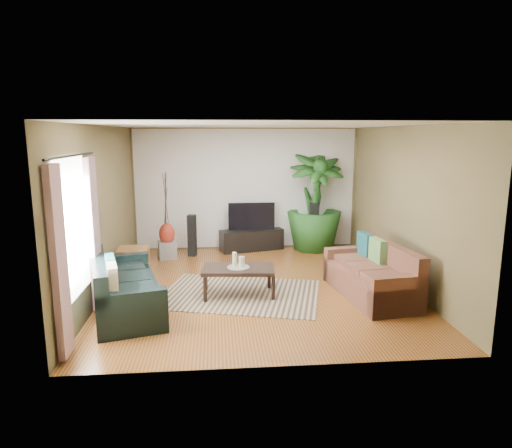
{
  "coord_description": "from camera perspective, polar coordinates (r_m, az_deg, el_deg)",
  "views": [
    {
      "loc": [
        -0.68,
        -7.42,
        2.56
      ],
      "look_at": [
        0.0,
        0.2,
        1.05
      ],
      "focal_mm": 32.0,
      "sensor_mm": 36.0,
      "label": 1
    }
  ],
  "objects": [
    {
      "name": "candle_short",
      "position": [
        7.36,
        -1.7,
        -4.66
      ],
      "size": [
        0.07,
        0.07,
        0.15
      ],
      "primitive_type": "cylinder",
      "color": "beige",
      "rests_on": "candle_tray"
    },
    {
      "name": "floor",
      "position": [
        7.88,
        0.13,
        -7.8
      ],
      "size": [
        5.5,
        5.5,
        0.0
      ],
      "primitive_type": "plane",
      "color": "brown",
      "rests_on": "ground"
    },
    {
      "name": "area_rug",
      "position": [
        7.51,
        -1.97,
        -8.72
      ],
      "size": [
        2.87,
        2.35,
        0.01
      ],
      "primitive_type": "cube",
      "rotation": [
        0.0,
        0.0,
        -0.25
      ],
      "color": "tan",
      "rests_on": "floor"
    },
    {
      "name": "ceiling",
      "position": [
        7.45,
        0.14,
        12.24
      ],
      "size": [
        5.5,
        5.5,
        0.0
      ],
      "primitive_type": "plane",
      "rotation": [
        3.14,
        0.0,
        0.0
      ],
      "color": "white",
      "rests_on": "ground"
    },
    {
      "name": "television",
      "position": [
        10.11,
        -0.56,
        0.98
      ],
      "size": [
        1.03,
        0.06,
        0.61
      ],
      "primitive_type": "cube",
      "color": "black",
      "rests_on": "tv_stand"
    },
    {
      "name": "side_table",
      "position": [
        8.5,
        -15.03,
        -4.78
      ],
      "size": [
        0.54,
        0.54,
        0.56
      ],
      "primitive_type": "cube",
      "rotation": [
        0.0,
        0.0,
        0.01
      ],
      "color": "brown",
      "rests_on": "floor"
    },
    {
      "name": "candle_mid",
      "position": [
        7.25,
        -1.89,
        -4.76
      ],
      "size": [
        0.07,
        0.07,
        0.18
      ],
      "primitive_type": "cylinder",
      "color": "#F1E3CB",
      "rests_on": "candle_tray"
    },
    {
      "name": "wall_front",
      "position": [
        4.87,
        3.1,
        -3.25
      ],
      "size": [
        5.0,
        0.0,
        5.0
      ],
      "primitive_type": "plane",
      "rotation": [
        -1.57,
        0.0,
        0.0
      ],
      "color": "brown",
      "rests_on": "ground"
    },
    {
      "name": "backwall_panel",
      "position": [
        10.25,
        -1.27,
        4.39
      ],
      "size": [
        4.9,
        0.0,
        4.9
      ],
      "primitive_type": "plane",
      "rotation": [
        1.57,
        0.0,
        0.0
      ],
      "color": "white",
      "rests_on": "ground"
    },
    {
      "name": "wall_left",
      "position": [
        7.73,
        -18.65,
        1.57
      ],
      "size": [
        0.0,
        5.5,
        5.5
      ],
      "primitive_type": "plane",
      "rotation": [
        1.57,
        0.0,
        1.57
      ],
      "color": "brown",
      "rests_on": "ground"
    },
    {
      "name": "wall_back",
      "position": [
        10.26,
        -1.27,
        4.4
      ],
      "size": [
        5.0,
        0.0,
        5.0
      ],
      "primitive_type": "plane",
      "rotation": [
        1.57,
        0.0,
        0.0
      ],
      "color": "brown",
      "rests_on": "ground"
    },
    {
      "name": "sofa_left",
      "position": [
        7.02,
        -16.01,
        -7.0
      ],
      "size": [
        1.41,
        2.25,
        0.85
      ],
      "primitive_type": "cube",
      "rotation": [
        0.0,
        0.0,
        1.84
      ],
      "color": "black",
      "rests_on": "floor"
    },
    {
      "name": "tv_stand",
      "position": [
        10.22,
        -0.56,
        -1.99
      ],
      "size": [
        1.46,
        0.77,
        0.47
      ],
      "primitive_type": "cube",
      "rotation": [
        0.0,
        0.0,
        0.26
      ],
      "color": "black",
      "rests_on": "floor"
    },
    {
      "name": "candle_tall",
      "position": [
        7.31,
        -2.71,
        -4.43
      ],
      "size": [
        0.07,
        0.07,
        0.23
      ],
      "primitive_type": "cylinder",
      "color": "beige",
      "rests_on": "candle_tray"
    },
    {
      "name": "speaker_left",
      "position": [
        9.79,
        -8.0,
        -1.43
      ],
      "size": [
        0.2,
        0.21,
        0.88
      ],
      "primitive_type": "cube",
      "rotation": [
        0.0,
        0.0,
        -0.24
      ],
      "color": "black",
      "rests_on": "floor"
    },
    {
      "name": "wall_right",
      "position": [
        8.16,
        17.91,
        2.1
      ],
      "size": [
        0.0,
        5.5,
        5.5
      ],
      "primitive_type": "plane",
      "rotation": [
        1.57,
        0.0,
        -1.57
      ],
      "color": "brown",
      "rests_on": "ground"
    },
    {
      "name": "curtain_rod",
      "position": [
        6.08,
        -22.04,
        7.91
      ],
      "size": [
        0.03,
        1.9,
        0.03
      ],
      "primitive_type": "cylinder",
      "rotation": [
        1.57,
        0.0,
        0.0
      ],
      "color": "black",
      "rests_on": "ground"
    },
    {
      "name": "curtain_far",
      "position": [
        6.94,
        -19.59,
        -1.21
      ],
      "size": [
        0.08,
        0.35,
        2.2
      ],
      "primitive_type": "cube",
      "color": "gray",
      "rests_on": "ground"
    },
    {
      "name": "plant_pot",
      "position": [
        10.37,
        7.22,
        -2.32
      ],
      "size": [
        0.4,
        0.4,
        0.31
      ],
      "primitive_type": "cylinder",
      "color": "black",
      "rests_on": "floor"
    },
    {
      "name": "sofa_right",
      "position": [
        7.53,
        14.1,
        -5.66
      ],
      "size": [
        1.1,
        1.98,
        0.85
      ],
      "primitive_type": "cube",
      "rotation": [
        0.0,
        0.0,
        -1.43
      ],
      "color": "brown",
      "rests_on": "floor"
    },
    {
      "name": "candle_tray",
      "position": [
        7.32,
        -2.22,
        -5.4
      ],
      "size": [
        0.35,
        0.35,
        0.02
      ],
      "primitive_type": "cylinder",
      "color": "gray",
      "rests_on": "coffee_table"
    },
    {
      "name": "pedestal",
      "position": [
        9.75,
        -11.01,
        -3.17
      ],
      "size": [
        0.42,
        0.42,
        0.36
      ],
      "primitive_type": "cube",
      "rotation": [
        0.0,
        0.0,
        0.21
      ],
      "color": "gray",
      "rests_on": "floor"
    },
    {
      "name": "coffee_table",
      "position": [
        7.39,
        -2.2,
        -7.19
      ],
      "size": [
        1.19,
        0.72,
        0.47
      ],
      "primitive_type": "cube",
      "rotation": [
        0.0,
        0.0,
        -0.09
      ],
      "color": "black",
      "rests_on": "floor"
    },
    {
      "name": "vase",
      "position": [
        9.68,
        -11.08,
        -1.22
      ],
      "size": [
        0.33,
        0.33,
        0.46
      ],
      "primitive_type": "ellipsoid",
      "color": "maroon",
      "rests_on": "pedestal"
    },
    {
      "name": "potted_plant",
      "position": [
        10.2,
        7.34,
        2.77
      ],
      "size": [
        1.28,
        1.28,
        2.17
      ],
      "primitive_type": "imported",
      "rotation": [
        0.0,
        0.0,
        0.05
      ],
      "color": "#1C4C19",
      "rests_on": "floor"
    },
    {
      "name": "window_pane",
      "position": [
        6.2,
        -21.88,
        -0.44
      ],
      "size": [
        0.0,
        1.8,
        1.8
      ],
      "primitive_type": "plane",
      "rotation": [
        1.57,
        0.0,
        1.57
      ],
      "color": "white",
      "rests_on": "ground"
    },
    {
      "name": "speaker_right",
      "position": [
        10.18,
        7.23,
        -0.33
      ],
      "size": [
        0.22,
        0.24,
        1.09
      ],
      "primitive_type": "cube",
      "rotation": [
        0.0,
        0.0,
        -0.13
      ],
      "color": "black",
      "rests_on": "floor"
    },
    {
      "name": "curtain_near",
      "position": [
        5.54,
        -23.38,
        -4.52
      ],
      "size": [
        0.08,
        0.35,
        2.2
      ],
      "primitive_type": "cube",
      "color": "gray",
      "rests_on": "ground"
    }
  ]
}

